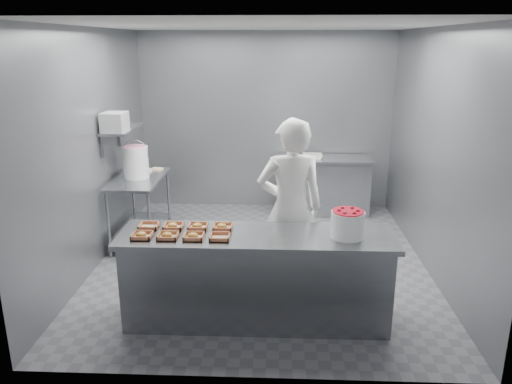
{
  "coord_description": "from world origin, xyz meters",
  "views": [
    {
      "loc": [
        0.18,
        -5.71,
        2.64
      ],
      "look_at": [
        -0.05,
        -0.2,
        0.97
      ],
      "focal_mm": 35.0,
      "sensor_mm": 36.0,
      "label": 1
    }
  ],
  "objects_px": {
    "tray_6": "(198,226)",
    "worker": "(290,208)",
    "strawberry_tub": "(348,223)",
    "glaze_bucket": "(136,161)",
    "tray_1": "(168,236)",
    "prep_table": "(140,200)",
    "back_counter": "(322,185)",
    "tray_4": "(149,226)",
    "appliance": "(115,122)",
    "tray_3": "(220,237)",
    "service_counter": "(256,277)",
    "tray_0": "(142,235)",
    "tray_5": "(173,226)",
    "tray_7": "(223,227)",
    "tray_2": "(194,236)"
  },
  "relations": [
    {
      "from": "tray_5",
      "to": "tray_7",
      "type": "distance_m",
      "value": 0.48
    },
    {
      "from": "tray_5",
      "to": "back_counter",
      "type": "bearing_deg",
      "value": 61.25
    },
    {
      "from": "tray_5",
      "to": "tray_2",
      "type": "bearing_deg",
      "value": -46.53
    },
    {
      "from": "tray_7",
      "to": "appliance",
      "type": "distance_m",
      "value": 2.28
    },
    {
      "from": "tray_5",
      "to": "tray_7",
      "type": "bearing_deg",
      "value": 0.0
    },
    {
      "from": "tray_4",
      "to": "tray_5",
      "type": "xyz_separation_m",
      "value": [
        0.24,
        -0.0,
        0.0
      ]
    },
    {
      "from": "strawberry_tub",
      "to": "appliance",
      "type": "bearing_deg",
      "value": 147.22
    },
    {
      "from": "tray_3",
      "to": "tray_5",
      "type": "height_order",
      "value": "tray_5"
    },
    {
      "from": "back_counter",
      "to": "tray_0",
      "type": "xyz_separation_m",
      "value": [
        -1.95,
        -3.38,
        0.47
      ]
    },
    {
      "from": "glaze_bucket",
      "to": "appliance",
      "type": "xyz_separation_m",
      "value": [
        -0.14,
        -0.29,
        0.56
      ]
    },
    {
      "from": "tray_1",
      "to": "tray_3",
      "type": "relative_size",
      "value": 1.0
    },
    {
      "from": "appliance",
      "to": "tray_1",
      "type": "bearing_deg",
      "value": -59.03
    },
    {
      "from": "tray_2",
      "to": "appliance",
      "type": "distance_m",
      "value": 2.32
    },
    {
      "from": "tray_1",
      "to": "tray_2",
      "type": "distance_m",
      "value": 0.24
    },
    {
      "from": "prep_table",
      "to": "tray_0",
      "type": "height_order",
      "value": "tray_0"
    },
    {
      "from": "tray_3",
      "to": "strawberry_tub",
      "type": "relative_size",
      "value": 0.61
    },
    {
      "from": "back_counter",
      "to": "tray_1",
      "type": "distance_m",
      "value": 3.82
    },
    {
      "from": "tray_4",
      "to": "worker",
      "type": "distance_m",
      "value": 1.46
    },
    {
      "from": "prep_table",
      "to": "back_counter",
      "type": "bearing_deg",
      "value": 27.01
    },
    {
      "from": "tray_0",
      "to": "tray_1",
      "type": "height_order",
      "value": "same"
    },
    {
      "from": "service_counter",
      "to": "tray_5",
      "type": "relative_size",
      "value": 13.88
    },
    {
      "from": "prep_table",
      "to": "back_counter",
      "type": "xyz_separation_m",
      "value": [
        2.55,
        1.3,
        -0.14
      ]
    },
    {
      "from": "tray_6",
      "to": "worker",
      "type": "bearing_deg",
      "value": 27.69
    },
    {
      "from": "tray_3",
      "to": "glaze_bucket",
      "type": "bearing_deg",
      "value": 122.74
    },
    {
      "from": "tray_1",
      "to": "tray_7",
      "type": "relative_size",
      "value": 1.0
    },
    {
      "from": "tray_3",
      "to": "worker",
      "type": "xyz_separation_m",
      "value": [
        0.66,
        0.73,
        0.04
      ]
    },
    {
      "from": "tray_0",
      "to": "appliance",
      "type": "distance_m",
      "value": 2.1
    },
    {
      "from": "tray_2",
      "to": "worker",
      "type": "distance_m",
      "value": 1.16
    },
    {
      "from": "prep_table",
      "to": "worker",
      "type": "distance_m",
      "value": 2.42
    },
    {
      "from": "tray_5",
      "to": "strawberry_tub",
      "type": "height_order",
      "value": "strawberry_tub"
    },
    {
      "from": "tray_4",
      "to": "tray_6",
      "type": "distance_m",
      "value": 0.48
    },
    {
      "from": "strawberry_tub",
      "to": "tray_1",
      "type": "bearing_deg",
      "value": -176.74
    },
    {
      "from": "tray_1",
      "to": "tray_6",
      "type": "bearing_deg",
      "value": 46.53
    },
    {
      "from": "appliance",
      "to": "prep_table",
      "type": "bearing_deg",
      "value": 59.65
    },
    {
      "from": "prep_table",
      "to": "tray_5",
      "type": "distance_m",
      "value": 2.03
    },
    {
      "from": "tray_6",
      "to": "worker",
      "type": "relative_size",
      "value": 0.1
    },
    {
      "from": "service_counter",
      "to": "back_counter",
      "type": "distance_m",
      "value": 3.37
    },
    {
      "from": "tray_2",
      "to": "tray_5",
      "type": "xyz_separation_m",
      "value": [
        -0.24,
        0.25,
        0.0
      ]
    },
    {
      "from": "tray_3",
      "to": "back_counter",
      "type": "bearing_deg",
      "value": 69.97
    },
    {
      "from": "tray_1",
      "to": "strawberry_tub",
      "type": "relative_size",
      "value": 0.61
    },
    {
      "from": "tray_3",
      "to": "tray_1",
      "type": "bearing_deg",
      "value": -180.0
    },
    {
      "from": "tray_4",
      "to": "strawberry_tub",
      "type": "xyz_separation_m",
      "value": [
        1.89,
        -0.16,
        0.12
      ]
    },
    {
      "from": "tray_7",
      "to": "tray_3",
      "type": "bearing_deg",
      "value": -89.32
    },
    {
      "from": "tray_2",
      "to": "appliance",
      "type": "bearing_deg",
      "value": 124.6
    },
    {
      "from": "back_counter",
      "to": "tray_4",
      "type": "xyz_separation_m",
      "value": [
        -1.95,
        -3.12,
        0.47
      ]
    },
    {
      "from": "tray_0",
      "to": "service_counter",
      "type": "bearing_deg",
      "value": 6.85
    },
    {
      "from": "strawberry_tub",
      "to": "glaze_bucket",
      "type": "bearing_deg",
      "value": 141.52
    },
    {
      "from": "strawberry_tub",
      "to": "prep_table",
      "type": "bearing_deg",
      "value": 141.46
    },
    {
      "from": "service_counter",
      "to": "prep_table",
      "type": "bearing_deg",
      "value": 130.24
    },
    {
      "from": "prep_table",
      "to": "strawberry_tub",
      "type": "distance_m",
      "value": 3.21
    }
  ]
}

